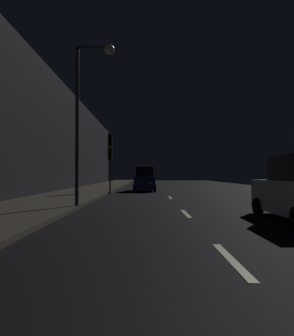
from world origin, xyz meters
The scene contains 7 objects.
ground centered at (0.00, 24.50, -0.01)m, with size 25.64×84.00×0.02m, color black.
sidewalk_left centered at (-6.62, 24.50, 0.07)m, with size 4.40×84.00×0.15m, color #38332B.
building_facade_left centered at (-9.22, 21.00, 4.78)m, with size 0.80×63.00×9.56m, color black.
lane_centerline centered at (0.00, 9.46, 0.01)m, with size 0.16×15.68×0.01m.
traffic_light_far_left centered at (-4.32, 20.02, 3.27)m, with size 0.31×0.46×4.54m.
streetlamp_overhead centered at (-4.06, 10.39, 4.76)m, with size 1.70×0.44×7.18m.
car_approaching_headlights centered at (-1.69, 23.84, 0.98)m, with size 1.97×4.27×2.15m.
Camera 1 is at (-1.48, -2.09, 1.51)m, focal length 30.84 mm.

